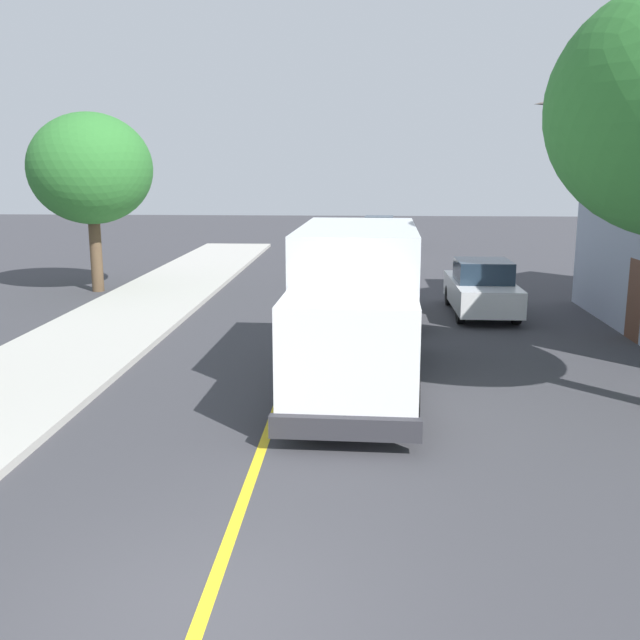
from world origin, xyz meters
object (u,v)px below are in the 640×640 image
parked_car_furthest (379,232)px  parked_car_far (381,244)px  box_truck (356,299)px  parked_van_across (482,289)px  parked_car_mid (369,262)px  parked_car_near (381,292)px  street_tree_down_block (91,169)px

parked_car_furthest → parked_car_far: bearing=-90.0°
box_truck → parked_car_far: (1.02, 20.13, -0.97)m
box_truck → parked_car_far: size_ratio=1.63×
parked_car_far → parked_car_furthest: size_ratio=0.99×
parked_car_furthest → parked_van_across: (2.72, -19.04, 0.00)m
box_truck → parked_car_mid: size_ratio=1.62×
parked_car_furthest → parked_van_across: same height
parked_car_far → parked_car_furthest: 6.27m
box_truck → parked_van_across: (3.75, 7.36, -0.97)m
box_truck → parked_car_near: size_ratio=1.63×
parked_car_furthest → parked_van_across: size_ratio=1.02×
parked_car_near → parked_car_mid: 6.91m
parked_car_near → parked_car_furthest: same height
parked_car_mid → street_tree_down_block: street_tree_down_block is taller
parked_car_furthest → street_tree_down_block: bearing=-123.7°
parked_car_near → parked_van_across: 3.18m
parked_car_mid → parked_car_far: 6.75m
parked_car_mid → street_tree_down_block: 10.76m
parked_car_near → street_tree_down_block: 11.51m
box_truck → parked_car_near: bearing=84.0°
box_truck → parked_car_furthest: 26.44m
parked_van_across → parked_car_mid: bearing=119.0°
box_truck → parked_car_furthest: box_truck is taller
parked_car_near → parked_car_mid: bearing=92.4°
parked_car_furthest → parked_van_across: bearing=-81.9°
parked_car_mid → parked_car_far: same height
box_truck → parked_car_near: 6.61m
box_truck → parked_van_across: 8.32m
parked_car_furthest → street_tree_down_block: 19.15m
parked_car_furthest → street_tree_down_block: street_tree_down_block is taller
parked_car_mid → parked_van_across: size_ratio=1.02×
parked_van_across → box_truck: bearing=-117.0°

